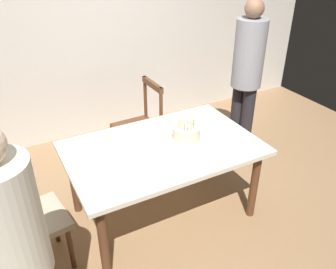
{
  "coord_description": "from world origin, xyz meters",
  "views": [
    {
      "loc": [
        -1.13,
        -2.2,
        2.27
      ],
      "look_at": [
        0.05,
        0.0,
        0.83
      ],
      "focal_mm": 37.36,
      "sensor_mm": 36.0,
      "label": 1
    }
  ],
  "objects_px": {
    "plate_far_side": "(143,136)",
    "person_guest": "(247,72)",
    "dining_table": "(163,155)",
    "birthday_cake": "(186,134)",
    "plate_near_celebrant": "(124,175)",
    "chair_upholstered": "(20,218)",
    "chair_spindle_back": "(139,128)",
    "person_celebrant": "(17,251)"
  },
  "relations": [
    {
      "from": "plate_far_side",
      "to": "person_guest",
      "type": "bearing_deg",
      "value": 11.88
    },
    {
      "from": "dining_table",
      "to": "birthday_cake",
      "type": "distance_m",
      "value": 0.26
    },
    {
      "from": "plate_near_celebrant",
      "to": "person_guest",
      "type": "bearing_deg",
      "value": 23.42
    },
    {
      "from": "chair_upholstered",
      "to": "person_guest",
      "type": "distance_m",
      "value": 2.57
    },
    {
      "from": "plate_far_side",
      "to": "person_guest",
      "type": "height_order",
      "value": "person_guest"
    },
    {
      "from": "chair_spindle_back",
      "to": "person_guest",
      "type": "relative_size",
      "value": 0.55
    },
    {
      "from": "chair_upholstered",
      "to": "person_guest",
      "type": "bearing_deg",
      "value": 13.8
    },
    {
      "from": "plate_far_side",
      "to": "chair_spindle_back",
      "type": "bearing_deg",
      "value": 69.49
    },
    {
      "from": "birthday_cake",
      "to": "person_celebrant",
      "type": "relative_size",
      "value": 0.17
    },
    {
      "from": "person_celebrant",
      "to": "chair_upholstered",
      "type": "bearing_deg",
      "value": 87.1
    },
    {
      "from": "plate_near_celebrant",
      "to": "chair_spindle_back",
      "type": "distance_m",
      "value": 1.24
    },
    {
      "from": "dining_table",
      "to": "chair_upholstered",
      "type": "relative_size",
      "value": 1.67
    },
    {
      "from": "person_guest",
      "to": "dining_table",
      "type": "bearing_deg",
      "value": -158.06
    },
    {
      "from": "plate_far_side",
      "to": "person_celebrant",
      "type": "distance_m",
      "value": 1.54
    },
    {
      "from": "dining_table",
      "to": "plate_far_side",
      "type": "xyz_separation_m",
      "value": [
        -0.08,
        0.23,
        0.09
      ]
    },
    {
      "from": "dining_table",
      "to": "birthday_cake",
      "type": "height_order",
      "value": "birthday_cake"
    },
    {
      "from": "birthday_cake",
      "to": "chair_spindle_back",
      "type": "relative_size",
      "value": 0.29
    },
    {
      "from": "birthday_cake",
      "to": "chair_upholstered",
      "type": "xyz_separation_m",
      "value": [
        -1.4,
        -0.08,
        -0.26
      ]
    },
    {
      "from": "plate_near_celebrant",
      "to": "plate_far_side",
      "type": "xyz_separation_m",
      "value": [
        0.36,
        0.46,
        0.0
      ]
    },
    {
      "from": "plate_near_celebrant",
      "to": "person_guest",
      "type": "xyz_separation_m",
      "value": [
        1.71,
        0.74,
        0.26
      ]
    },
    {
      "from": "chair_spindle_back",
      "to": "person_celebrant",
      "type": "bearing_deg",
      "value": -130.07
    },
    {
      "from": "person_celebrant",
      "to": "person_guest",
      "type": "bearing_deg",
      "value": 27.68
    },
    {
      "from": "birthday_cake",
      "to": "person_celebrant",
      "type": "bearing_deg",
      "value": -151.42
    },
    {
      "from": "dining_table",
      "to": "chair_upholstered",
      "type": "bearing_deg",
      "value": -175.61
    },
    {
      "from": "chair_spindle_back",
      "to": "chair_upholstered",
      "type": "distance_m",
      "value": 1.62
    },
    {
      "from": "plate_far_side",
      "to": "chair_upholstered",
      "type": "bearing_deg",
      "value": -163.9
    },
    {
      "from": "dining_table",
      "to": "person_celebrant",
      "type": "height_order",
      "value": "person_celebrant"
    },
    {
      "from": "birthday_cake",
      "to": "chair_spindle_back",
      "type": "height_order",
      "value": "chair_spindle_back"
    },
    {
      "from": "birthday_cake",
      "to": "person_guest",
      "type": "bearing_deg",
      "value": 26.43
    },
    {
      "from": "dining_table",
      "to": "person_guest",
      "type": "bearing_deg",
      "value": 21.94
    },
    {
      "from": "birthday_cake",
      "to": "plate_far_side",
      "type": "distance_m",
      "value": 0.39
    },
    {
      "from": "person_guest",
      "to": "plate_near_celebrant",
      "type": "bearing_deg",
      "value": -156.58
    },
    {
      "from": "birthday_cake",
      "to": "person_celebrant",
      "type": "distance_m",
      "value": 1.65
    },
    {
      "from": "person_guest",
      "to": "plate_far_side",
      "type": "bearing_deg",
      "value": -168.12
    },
    {
      "from": "birthday_cake",
      "to": "chair_spindle_back",
      "type": "distance_m",
      "value": 0.9
    },
    {
      "from": "chair_spindle_back",
      "to": "chair_upholstered",
      "type": "height_order",
      "value": "same"
    },
    {
      "from": "plate_far_side",
      "to": "chair_upholstered",
      "type": "xyz_separation_m",
      "value": [
        -1.1,
        -0.32,
        -0.2
      ]
    },
    {
      "from": "birthday_cake",
      "to": "plate_near_celebrant",
      "type": "bearing_deg",
      "value": -161.68
    },
    {
      "from": "birthday_cake",
      "to": "chair_upholstered",
      "type": "bearing_deg",
      "value": -176.7
    },
    {
      "from": "plate_near_celebrant",
      "to": "dining_table",
      "type": "bearing_deg",
      "value": 27.52
    },
    {
      "from": "chair_spindle_back",
      "to": "person_guest",
      "type": "bearing_deg",
      "value": -15.63
    },
    {
      "from": "chair_upholstered",
      "to": "person_celebrant",
      "type": "distance_m",
      "value": 0.8
    }
  ]
}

